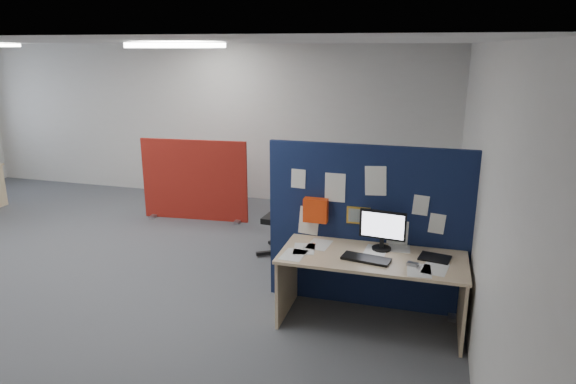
% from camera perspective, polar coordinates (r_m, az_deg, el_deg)
% --- Properties ---
extents(floor, '(9.00, 9.00, 0.00)m').
position_cam_1_polar(floor, '(6.90, -21.86, -7.98)').
color(floor, '#4E5055').
rests_on(floor, ground).
extents(ceiling, '(9.00, 7.00, 0.02)m').
position_cam_1_polar(ceiling, '(6.37, -24.44, 14.90)').
color(ceiling, white).
rests_on(ceiling, wall_back).
extents(wall_back, '(9.00, 0.02, 2.70)m').
position_cam_1_polar(wall_back, '(9.43, -9.75, 7.72)').
color(wall_back, silver).
rests_on(wall_back, floor).
extents(wall_right, '(0.02, 7.00, 2.70)m').
position_cam_1_polar(wall_right, '(5.10, 20.41, -0.02)').
color(wall_right, silver).
rests_on(wall_right, floor).
extents(ceiling_lights, '(4.10, 4.10, 0.04)m').
position_cam_1_polar(ceiling_lights, '(6.70, -18.40, 15.21)').
color(ceiling_lights, white).
rests_on(ceiling_lights, ceiling).
extents(navy_divider, '(2.09, 0.30, 1.73)m').
position_cam_1_polar(navy_divider, '(5.35, 8.71, -3.95)').
color(navy_divider, '#0F1B39').
rests_on(navy_divider, floor).
extents(main_desk, '(1.77, 0.79, 0.73)m').
position_cam_1_polar(main_desk, '(5.12, 9.34, -8.57)').
color(main_desk, '#CCB183').
rests_on(main_desk, floor).
extents(monitor_main, '(0.45, 0.19, 0.40)m').
position_cam_1_polar(monitor_main, '(5.09, 10.45, -3.99)').
color(monitor_main, black).
rests_on(monitor_main, main_desk).
extents(keyboard, '(0.47, 0.25, 0.02)m').
position_cam_1_polar(keyboard, '(4.90, 8.67, -7.35)').
color(keyboard, black).
rests_on(keyboard, main_desk).
extents(mouse, '(0.11, 0.09, 0.03)m').
position_cam_1_polar(mouse, '(4.86, 13.68, -7.80)').
color(mouse, gray).
rests_on(mouse, main_desk).
extents(paper_tray, '(0.32, 0.27, 0.01)m').
position_cam_1_polar(paper_tray, '(5.07, 15.99, -7.05)').
color(paper_tray, black).
rests_on(paper_tray, main_desk).
extents(red_divider, '(1.70, 0.30, 1.28)m').
position_cam_1_polar(red_divider, '(8.15, -10.35, 1.23)').
color(red_divider, maroon).
rests_on(red_divider, floor).
extents(office_chair, '(0.74, 0.76, 1.14)m').
position_cam_1_polar(office_chair, '(6.60, 0.60, -1.85)').
color(office_chair, black).
rests_on(office_chair, floor).
extents(desk_papers, '(1.56, 0.83, 0.00)m').
position_cam_1_polar(desk_papers, '(5.02, 8.24, -6.89)').
color(desk_papers, white).
rests_on(desk_papers, main_desk).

